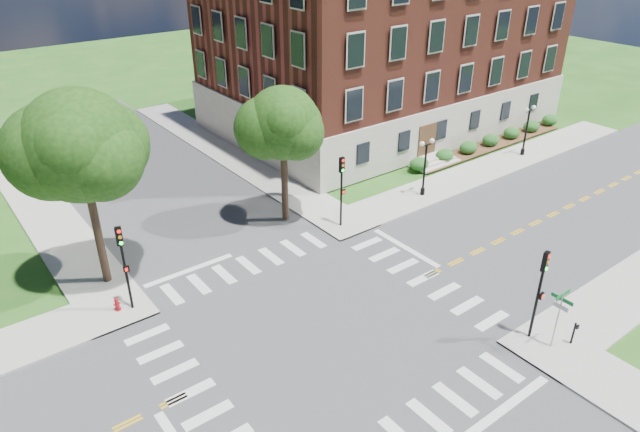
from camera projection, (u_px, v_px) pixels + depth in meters
ground at (323, 328)px, 28.51m from camera, size 160.00×160.00×0.00m
road_ew at (323, 328)px, 28.51m from camera, size 90.00×12.00×0.01m
road_ns at (323, 328)px, 28.51m from camera, size 12.00×90.00×0.01m
sidewalk_ne at (357, 161)px, 47.50m from camera, size 34.00×34.00×0.12m
crosswalk_east at (423, 278)px, 32.36m from camera, size 2.20×10.20×0.02m
stop_bar_east at (406, 248)px, 35.32m from camera, size 0.40×5.50×0.00m
main_building at (383, 35)px, 52.86m from camera, size 30.60×22.40×16.50m
shrub_row at (490, 147)px, 50.53m from camera, size 18.00×2.00×1.30m
tree_c at (79, 146)px, 28.26m from camera, size 5.80×5.80×10.94m
tree_d at (283, 124)px, 35.38m from camera, size 4.65×4.65×9.03m
traffic_signal_se at (541, 284)px, 26.33m from camera, size 0.35×0.40×4.80m
traffic_signal_ne at (342, 183)px, 36.20m from camera, size 0.32×0.35×4.80m
traffic_signal_nw at (123, 258)px, 28.34m from camera, size 0.37×0.44×4.80m
twin_lamp_west at (425, 164)px, 40.61m from camera, size 1.36×0.36×4.23m
twin_lamp_east at (527, 128)px, 47.49m from camera, size 1.36×0.36×4.23m
street_sign_pole at (560, 309)px, 26.10m from camera, size 1.10×1.10×3.10m
push_button_post at (574, 332)px, 26.99m from camera, size 0.14×0.21×1.20m
fire_hydrant at (117, 304)px, 29.44m from camera, size 0.35×0.35×0.75m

